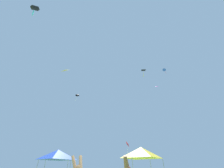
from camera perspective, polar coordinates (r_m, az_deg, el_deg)
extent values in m
sphere|color=#9E704C|center=(6.00, -13.63, -30.84)|extent=(0.23, 0.23, 0.23)
cylinder|color=#9E704C|center=(6.00, -12.91, -29.67)|extent=(0.23, 0.38, 0.58)
cylinder|color=#9E704C|center=(6.21, -15.43, -29.42)|extent=(0.36, 0.29, 0.59)
cylinder|color=brown|center=(5.44, 6.36, -30.48)|extent=(0.31, 0.30, 0.57)
cylinder|color=brown|center=(5.11, 5.74, -30.58)|extent=(0.23, 0.39, 0.56)
pyramid|color=yellow|center=(16.37, 12.13, -26.12)|extent=(3.32, 3.32, 1.06)
pyramid|color=blue|center=(18.66, -21.77, -25.62)|extent=(3.25, 3.25, 1.04)
cube|color=black|center=(19.99, -29.39, 25.83)|extent=(0.82, 0.91, 0.88)
sphere|color=#2DB7CC|center=(19.46, -29.81, 24.89)|extent=(0.12, 0.12, 0.12)
sphere|color=#2DB7CC|center=(19.24, -29.91, 24.58)|extent=(0.12, 0.12, 0.12)
sphere|color=#2DB7CC|center=(19.02, -30.01, 24.27)|extent=(0.12, 0.12, 0.12)
sphere|color=#2DB7CC|center=(18.81, -30.11, 23.95)|extent=(0.12, 0.12, 0.12)
sphere|color=#2DB7CC|center=(18.59, -30.21, 23.62)|extent=(0.12, 0.12, 0.12)
cone|color=black|center=(34.26, -14.24, -4.50)|extent=(0.94, 0.55, 0.87)
sphere|color=white|center=(34.00, -14.47, -5.38)|extent=(0.11, 0.11, 0.11)
sphere|color=white|center=(33.91, -14.61, -5.70)|extent=(0.11, 0.11, 0.11)
sphere|color=white|center=(33.82, -14.75, -6.03)|extent=(0.11, 0.11, 0.11)
sphere|color=white|center=(33.74, -14.90, -6.36)|extent=(0.11, 0.11, 0.11)
sphere|color=white|center=(33.65, -15.05, -6.69)|extent=(0.11, 0.11, 0.11)
cone|color=yellow|center=(12.47, -18.88, 5.46)|extent=(0.99, 0.92, 0.60)
cone|color=blue|center=(34.57, 20.90, 5.58)|extent=(1.06, 1.07, 0.42)
sphere|color=pink|center=(34.27, 21.13, 4.94)|extent=(0.10, 0.10, 0.10)
sphere|color=pink|center=(34.14, 21.26, 4.72)|extent=(0.10, 0.10, 0.10)
sphere|color=pink|center=(34.02, 21.39, 4.49)|extent=(0.10, 0.10, 0.10)
sphere|color=pink|center=(33.90, 21.52, 4.27)|extent=(0.10, 0.10, 0.10)
sphere|color=pink|center=(33.78, 21.65, 4.04)|extent=(0.10, 0.10, 0.10)
pyramid|color=black|center=(42.95, 12.97, 5.73)|extent=(1.51, 1.78, 0.65)
sphere|color=yellow|center=(42.22, 13.01, 4.52)|extent=(0.19, 0.19, 0.19)
sphere|color=yellow|center=(41.89, 12.97, 4.06)|extent=(0.19, 0.19, 0.19)
sphere|color=yellow|center=(41.56, 12.92, 3.59)|extent=(0.19, 0.19, 0.19)
sphere|color=yellow|center=(41.23, 12.87, 3.11)|extent=(0.19, 0.19, 0.19)
cone|color=#D6389E|center=(40.68, 18.08, -0.96)|extent=(1.66, 1.61, 0.76)
pyramid|color=red|center=(36.31, 6.66, -23.58)|extent=(1.05, 1.07, 1.12)
sphere|color=white|center=(36.14, 6.60, -24.93)|extent=(0.14, 0.14, 0.14)
sphere|color=white|center=(36.01, 6.57, -25.49)|extent=(0.14, 0.14, 0.14)
sphere|color=white|center=(35.89, 6.55, -26.05)|extent=(0.14, 0.14, 0.14)
sphere|color=white|center=(35.78, 6.52, -26.61)|extent=(0.14, 0.14, 0.14)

